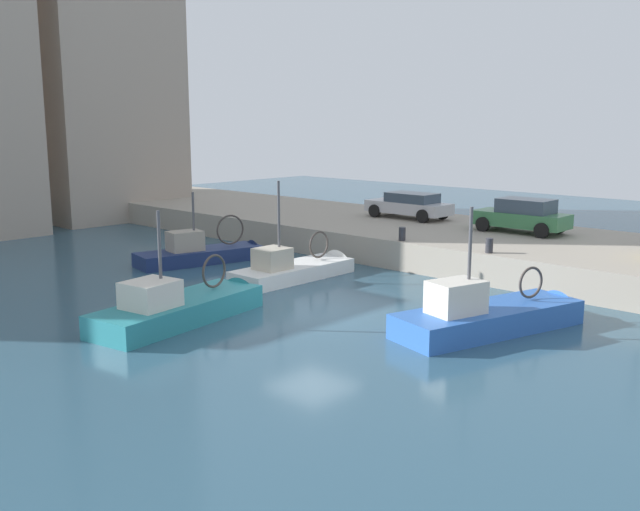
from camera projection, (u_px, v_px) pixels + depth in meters
water_surface at (313, 313)px, 22.75m from camera, size 80.00×80.00×0.00m
quay_wall at (497, 248)px, 30.86m from camera, size 9.00×56.00×1.20m
fishing_boat_teal at (187, 316)px, 22.02m from camera, size 6.81×2.87×4.34m
fishing_boat_navy at (207, 259)px, 30.90m from camera, size 6.39×2.85×3.80m
fishing_boat_blue at (496, 325)px, 20.95m from camera, size 7.01×3.54×4.53m
fishing_boat_white at (300, 274)px, 27.90m from camera, size 6.02×2.03×4.63m
parked_car_silver at (409, 205)px, 35.58m from camera, size 1.90×4.37×1.28m
parked_car_green at (522, 215)px, 31.07m from camera, size 1.98×4.06×1.48m
mooring_bollard_south at (489, 246)px, 26.39m from camera, size 0.28×0.28×0.55m
mooring_bollard_mid at (402, 234)px, 29.08m from camera, size 0.28×0.28×0.55m
waterfront_building_west_mid at (89, 20)px, 43.41m from camera, size 8.61×8.71×23.97m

